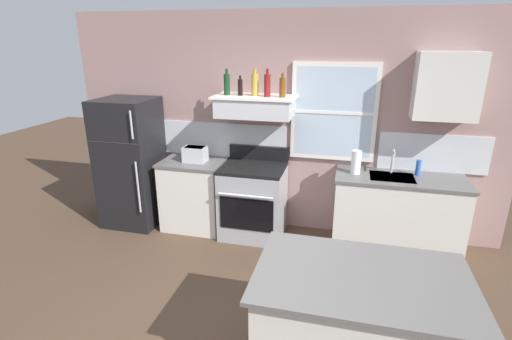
% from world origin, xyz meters
% --- Properties ---
extents(back_wall, '(5.40, 0.11, 2.70)m').
position_xyz_m(back_wall, '(0.03, 2.23, 1.35)').
color(back_wall, gray).
rests_on(back_wall, ground_plane).
extents(refrigerator, '(0.70, 0.72, 1.67)m').
position_xyz_m(refrigerator, '(-1.90, 1.84, 0.83)').
color(refrigerator, black).
rests_on(refrigerator, ground_plane).
extents(counter_left_of_stove, '(0.79, 0.63, 0.91)m').
position_xyz_m(counter_left_of_stove, '(-1.05, 1.90, 0.46)').
color(counter_left_of_stove, silver).
rests_on(counter_left_of_stove, ground_plane).
extents(toaster, '(0.30, 0.20, 0.19)m').
position_xyz_m(toaster, '(-1.00, 1.88, 1.01)').
color(toaster, silver).
rests_on(toaster, counter_left_of_stove).
extents(stove_range, '(0.76, 0.69, 1.09)m').
position_xyz_m(stove_range, '(-0.25, 1.86, 0.46)').
color(stove_range, '#9EA0A5').
rests_on(stove_range, ground_plane).
extents(range_hood_shelf, '(0.96, 0.52, 0.24)m').
position_xyz_m(range_hood_shelf, '(-0.25, 1.96, 1.62)').
color(range_hood_shelf, silver).
extents(bottle_dark_green_wine, '(0.07, 0.07, 0.30)m').
position_xyz_m(bottle_dark_green_wine, '(-0.59, 1.94, 1.87)').
color(bottle_dark_green_wine, '#143819').
rests_on(bottle_dark_green_wine, range_hood_shelf).
extents(bottle_balsamic_dark, '(0.06, 0.06, 0.23)m').
position_xyz_m(bottle_balsamic_dark, '(-0.42, 1.93, 1.84)').
color(bottle_balsamic_dark, black).
rests_on(bottle_balsamic_dark, range_hood_shelf).
extents(bottle_champagne_gold_foil, '(0.08, 0.08, 0.31)m').
position_xyz_m(bottle_champagne_gold_foil, '(-0.25, 1.95, 1.87)').
color(bottle_champagne_gold_foil, '#B29333').
rests_on(bottle_champagne_gold_foil, range_hood_shelf).
extents(bottle_red_label_wine, '(0.07, 0.07, 0.31)m').
position_xyz_m(bottle_red_label_wine, '(-0.09, 1.91, 1.88)').
color(bottle_red_label_wine, maroon).
rests_on(bottle_red_label_wine, range_hood_shelf).
extents(bottle_amber_wine, '(0.07, 0.07, 0.27)m').
position_xyz_m(bottle_amber_wine, '(0.08, 1.91, 1.86)').
color(bottle_amber_wine, brown).
rests_on(bottle_amber_wine, range_hood_shelf).
extents(counter_right_with_sink, '(1.43, 0.63, 0.91)m').
position_xyz_m(counter_right_with_sink, '(1.45, 1.90, 0.46)').
color(counter_right_with_sink, silver).
rests_on(counter_right_with_sink, ground_plane).
extents(sink_faucet, '(0.03, 0.17, 0.28)m').
position_xyz_m(sink_faucet, '(1.35, 2.00, 1.08)').
color(sink_faucet, silver).
rests_on(sink_faucet, counter_right_with_sink).
extents(paper_towel_roll, '(0.11, 0.11, 0.27)m').
position_xyz_m(paper_towel_roll, '(0.95, 1.90, 1.04)').
color(paper_towel_roll, white).
rests_on(paper_towel_roll, counter_right_with_sink).
extents(dish_soap_bottle, '(0.06, 0.06, 0.18)m').
position_xyz_m(dish_soap_bottle, '(1.63, 2.00, 1.00)').
color(dish_soap_bottle, blue).
rests_on(dish_soap_bottle, counter_right_with_sink).
extents(kitchen_island, '(1.40, 0.90, 0.91)m').
position_xyz_m(kitchen_island, '(1.00, -0.15, 0.46)').
color(kitchen_island, silver).
rests_on(kitchen_island, ground_plane).
extents(upper_cabinet_right, '(0.64, 0.32, 0.70)m').
position_xyz_m(upper_cabinet_right, '(1.80, 2.04, 1.90)').
color(upper_cabinet_right, silver).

